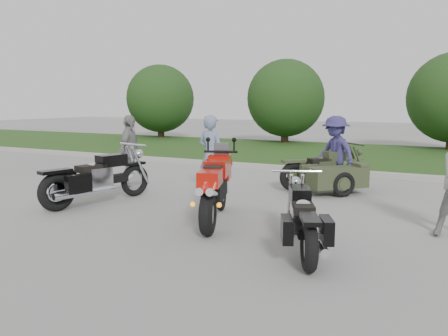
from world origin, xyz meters
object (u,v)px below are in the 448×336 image
at_px(sportbike_red, 215,186).
at_px(cruiser_left, 94,180).
at_px(person_back, 130,151).
at_px(cruiser_right, 303,222).
at_px(person_stripe, 211,155).
at_px(cruiser_sidecar, 330,174).
at_px(person_denim, 335,153).

distance_m(sportbike_red, cruiser_left, 2.79).
bearing_deg(sportbike_red, person_back, 129.95).
distance_m(cruiser_right, person_back, 5.85).
bearing_deg(person_stripe, cruiser_sidecar, -141.66).
relative_size(cruiser_left, person_stripe, 1.39).
bearing_deg(cruiser_left, person_stripe, 64.74).
bearing_deg(person_denim, cruiser_sidecar, -56.98).
relative_size(cruiser_right, cruiser_sidecar, 1.01).
xyz_separation_m(cruiser_left, cruiser_sidecar, (3.98, 3.21, -0.08)).
relative_size(cruiser_left, person_back, 1.42).
distance_m(cruiser_left, cruiser_right, 4.64).
distance_m(cruiser_left, person_denim, 5.45).
height_order(cruiser_sidecar, person_stripe, person_stripe).
bearing_deg(person_denim, person_stripe, -110.38).
distance_m(cruiser_sidecar, person_back, 4.76).
height_order(sportbike_red, cruiser_sidecar, sportbike_red).
bearing_deg(cruiser_right, person_stripe, 112.60).
bearing_deg(cruiser_right, cruiser_sidecar, 74.79).
bearing_deg(cruiser_sidecar, person_denim, 137.34).
bearing_deg(cruiser_right, cruiser_left, 145.26).
bearing_deg(person_back, cruiser_left, -179.38).
distance_m(cruiser_sidecar, person_denim, 0.67).
relative_size(sportbike_red, person_denim, 1.29).
relative_size(cruiser_right, person_denim, 1.20).
bearing_deg(cruiser_sidecar, person_stripe, -104.82).
bearing_deg(person_stripe, person_back, 9.28).
relative_size(sportbike_red, person_back, 1.28).
bearing_deg(sportbike_red, cruiser_right, -43.88).
height_order(sportbike_red, cruiser_left, sportbike_red).
xyz_separation_m(cruiser_left, person_stripe, (1.65, 1.89, 0.39)).
distance_m(person_stripe, person_denim, 2.96).
bearing_deg(cruiser_sidecar, cruiser_left, -95.50).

